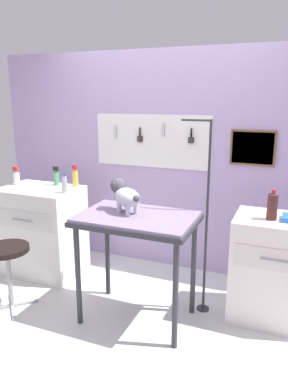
{
  "coord_description": "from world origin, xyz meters",
  "views": [
    {
      "loc": [
        1.23,
        -2.39,
        1.84
      ],
      "look_at": [
        0.18,
        0.18,
        1.11
      ],
      "focal_mm": 34.5,
      "sensor_mm": 36.0,
      "label": 1
    }
  ],
  "objects_px": {
    "cabinet_right": "(274,269)",
    "detangler_spray": "(56,177)",
    "stool": "(7,257)",
    "grooming_arm": "(205,227)",
    "grooming_table": "(137,227)",
    "counter_left": "(42,230)",
    "dog": "(125,195)",
    "soda_bottle": "(272,206)"
  },
  "relations": [
    {
      "from": "stool",
      "to": "detangler_spray",
      "type": "distance_m",
      "value": 1.03
    },
    {
      "from": "counter_left",
      "to": "grooming_arm",
      "type": "bearing_deg",
      "value": -3.09
    },
    {
      "from": "dog",
      "to": "soda_bottle",
      "type": "relative_size",
      "value": 1.46
    },
    {
      "from": "grooming_table",
      "to": "cabinet_right",
      "type": "relative_size",
      "value": 1.06
    },
    {
      "from": "detangler_spray",
      "to": "counter_left",
      "type": "bearing_deg",
      "value": -118.04
    },
    {
      "from": "detangler_spray",
      "to": "dog",
      "type": "bearing_deg",
      "value": -27.65
    },
    {
      "from": "counter_left",
      "to": "cabinet_right",
      "type": "height_order",
      "value": "counter_left"
    },
    {
      "from": "counter_left",
      "to": "dog",
      "type": "bearing_deg",
      "value": -18.43
    },
    {
      "from": "dog",
      "to": "cabinet_right",
      "type": "height_order",
      "value": "dog"
    },
    {
      "from": "counter_left",
      "to": "stool",
      "type": "relative_size",
      "value": 1.58
    },
    {
      "from": "dog",
      "to": "cabinet_right",
      "type": "distance_m",
      "value": 1.39
    },
    {
      "from": "stool",
      "to": "grooming_table",
      "type": "bearing_deg",
      "value": 14.52
    },
    {
      "from": "counter_left",
      "to": "stool",
      "type": "xyz_separation_m",
      "value": [
        0.18,
        -0.71,
        0.02
      ]
    },
    {
      "from": "dog",
      "to": "stool",
      "type": "relative_size",
      "value": 0.61
    },
    {
      "from": "grooming_arm",
      "to": "dog",
      "type": "relative_size",
      "value": 4.7
    },
    {
      "from": "cabinet_right",
      "to": "soda_bottle",
      "type": "height_order",
      "value": "soda_bottle"
    },
    {
      "from": "grooming_arm",
      "to": "cabinet_right",
      "type": "distance_m",
      "value": 0.67
    },
    {
      "from": "counter_left",
      "to": "soda_bottle",
      "type": "xyz_separation_m",
      "value": [
        2.27,
        -0.03,
        0.54
      ]
    },
    {
      "from": "grooming_table",
      "to": "counter_left",
      "type": "height_order",
      "value": "counter_left"
    },
    {
      "from": "grooming_table",
      "to": "cabinet_right",
      "type": "height_order",
      "value": "grooming_table"
    },
    {
      "from": "grooming_table",
      "to": "cabinet_right",
      "type": "distance_m",
      "value": 1.2
    },
    {
      "from": "grooming_arm",
      "to": "detangler_spray",
      "type": "height_order",
      "value": "grooming_arm"
    },
    {
      "from": "cabinet_right",
      "to": "detangler_spray",
      "type": "height_order",
      "value": "detangler_spray"
    },
    {
      "from": "grooming_table",
      "to": "stool",
      "type": "distance_m",
      "value": 1.18
    },
    {
      "from": "stool",
      "to": "dog",
      "type": "bearing_deg",
      "value": 18.69
    },
    {
      "from": "stool",
      "to": "soda_bottle",
      "type": "xyz_separation_m",
      "value": [
        2.09,
        0.68,
        0.51
      ]
    },
    {
      "from": "grooming_arm",
      "to": "cabinet_right",
      "type": "xyz_separation_m",
      "value": [
        0.57,
        0.11,
        -0.33
      ]
    },
    {
      "from": "counter_left",
      "to": "cabinet_right",
      "type": "relative_size",
      "value": 1.04
    },
    {
      "from": "cabinet_right",
      "to": "soda_bottle",
      "type": "relative_size",
      "value": 3.66
    },
    {
      "from": "grooming_arm",
      "to": "detangler_spray",
      "type": "xyz_separation_m",
      "value": [
        -1.67,
        0.27,
        0.23
      ]
    },
    {
      "from": "soda_bottle",
      "to": "grooming_table",
      "type": "bearing_deg",
      "value": -158.36
    },
    {
      "from": "dog",
      "to": "soda_bottle",
      "type": "bearing_deg",
      "value": 17.33
    },
    {
      "from": "grooming_table",
      "to": "soda_bottle",
      "type": "bearing_deg",
      "value": 21.64
    },
    {
      "from": "grooming_arm",
      "to": "detangler_spray",
      "type": "distance_m",
      "value": 1.7
    },
    {
      "from": "grooming_table",
      "to": "stool",
      "type": "height_order",
      "value": "grooming_table"
    },
    {
      "from": "counter_left",
      "to": "cabinet_right",
      "type": "bearing_deg",
      "value": 0.39
    },
    {
      "from": "stool",
      "to": "detangler_spray",
      "type": "bearing_deg",
      "value": 95.43
    },
    {
      "from": "dog",
      "to": "detangler_spray",
      "type": "distance_m",
      "value": 1.2
    },
    {
      "from": "grooming_table",
      "to": "detangler_spray",
      "type": "bearing_deg",
      "value": 153.19
    },
    {
      "from": "cabinet_right",
      "to": "dog",
      "type": "bearing_deg",
      "value": -161.29
    },
    {
      "from": "grooming_table",
      "to": "detangler_spray",
      "type": "relative_size",
      "value": 4.69
    },
    {
      "from": "counter_left",
      "to": "soda_bottle",
      "type": "height_order",
      "value": "soda_bottle"
    }
  ]
}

